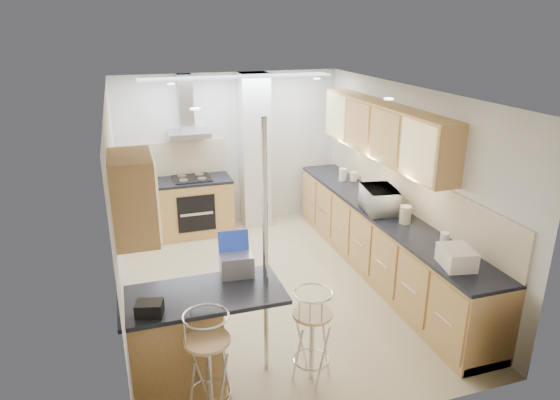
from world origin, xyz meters
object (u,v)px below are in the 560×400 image
object	(u,v)px
bar_stool_near	(208,366)
bar_stool_end	(312,336)
laptop	(236,265)
microwave	(380,200)
bread_bin	(457,257)

from	to	relation	value
bar_stool_near	bar_stool_end	bearing A→B (deg)	31.83
laptop	bar_stool_near	distance (m)	0.98
microwave	bar_stool_near	bearing A→B (deg)	134.98
bar_stool_end	bread_bin	xyz separation A→B (m)	(1.57, 0.08, 0.54)
laptop	bar_stool_end	bearing A→B (deg)	-38.80
microwave	laptop	distance (m)	2.44
bar_stool_near	bar_stool_end	xyz separation A→B (m)	(1.00, 0.16, -0.03)
microwave	bread_bin	xyz separation A→B (m)	(-0.00, -1.61, -0.06)
bar_stool_near	bar_stool_end	size ratio (longest dim) A/B	1.06
microwave	laptop	world-z (taller)	microwave
bar_stool_end	laptop	bearing A→B (deg)	76.14
microwave	bar_stool_near	world-z (taller)	microwave
laptop	microwave	bearing A→B (deg)	32.23
microwave	bread_bin	world-z (taller)	microwave
bar_stool_near	bread_bin	bearing A→B (deg)	27.93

